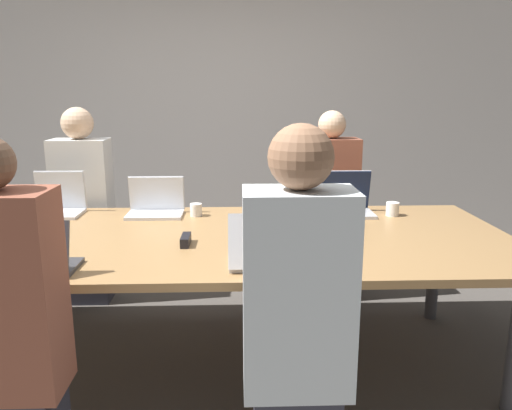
# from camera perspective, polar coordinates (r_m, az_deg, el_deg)

# --- Properties ---
(ground_plane) EXTENTS (24.00, 24.00, 0.00)m
(ground_plane) POSITION_cam_1_polar(r_m,az_deg,el_deg) (3.08, -4.93, -17.24)
(ground_plane) COLOR #4C4742
(curtain_wall) EXTENTS (12.00, 0.06, 2.80)m
(curtain_wall) POSITION_cam_1_polar(r_m,az_deg,el_deg) (5.09, -3.87, 11.24)
(curtain_wall) COLOR #BCB7B2
(curtain_wall) RESTS_ON ground_plane
(conference_table) EXTENTS (3.34, 1.40, 0.76)m
(conference_table) POSITION_cam_1_polar(r_m,az_deg,el_deg) (2.80, -5.21, -4.59)
(conference_table) COLOR #9E7547
(conference_table) RESTS_ON ground_plane
(laptop_near_midright) EXTENTS (0.34, 0.26, 0.26)m
(laptop_near_midright) POSITION_cam_1_polar(r_m,az_deg,el_deg) (2.27, 1.12, -5.35)
(laptop_near_midright) COLOR silver
(laptop_near_midright) RESTS_ON conference_table
(person_near_midright) EXTENTS (0.40, 0.24, 1.44)m
(person_near_midright) POSITION_cam_1_polar(r_m,az_deg,el_deg) (1.90, 4.77, -13.45)
(person_near_midright) COLOR #2D2D38
(person_near_midright) RESTS_ON ground_plane
(laptop_far_right) EXTENTS (0.33, 0.27, 0.28)m
(laptop_far_right) POSITION_cam_1_polar(r_m,az_deg,el_deg) (3.31, 10.30, 0.42)
(laptop_far_right) COLOR #B7B7BC
(laptop_far_right) RESTS_ON conference_table
(person_far_right) EXTENTS (0.40, 0.24, 1.41)m
(person_far_right) POSITION_cam_1_polar(r_m,az_deg,el_deg) (3.74, 8.36, -0.57)
(person_far_right) COLOR #2D2D38
(person_far_right) RESTS_ON ground_plane
(cup_far_right) EXTENTS (0.08, 0.08, 0.09)m
(cup_far_right) POSITION_cam_1_polar(r_m,az_deg,el_deg) (3.32, 15.33, -0.45)
(cup_far_right) COLOR white
(cup_far_right) RESTS_ON conference_table
(laptop_near_left) EXTENTS (0.32, 0.24, 0.24)m
(laptop_near_left) POSITION_cam_1_polar(r_m,az_deg,el_deg) (2.39, -23.76, -5.57)
(laptop_near_left) COLOR #333338
(laptop_near_left) RESTS_ON conference_table
(person_near_left) EXTENTS (0.40, 0.24, 1.40)m
(person_near_left) POSITION_cam_1_polar(r_m,az_deg,el_deg) (2.09, -26.57, -13.06)
(person_near_left) COLOR #2D2D38
(person_near_left) RESTS_ON ground_plane
(laptop_far_midleft) EXTENTS (0.36, 0.24, 0.24)m
(laptop_far_midleft) POSITION_cam_1_polar(r_m,az_deg,el_deg) (3.29, -11.39, 0.13)
(laptop_far_midleft) COLOR silver
(laptop_far_midleft) RESTS_ON conference_table
(cup_far_midleft) EXTENTS (0.08, 0.08, 0.08)m
(cup_far_midleft) POSITION_cam_1_polar(r_m,az_deg,el_deg) (3.21, -6.87, -0.56)
(cup_far_midleft) COLOR white
(cup_far_midleft) RESTS_ON conference_table
(laptop_far_left) EXTENTS (0.32, 0.27, 0.27)m
(laptop_far_left) POSITION_cam_1_polar(r_m,az_deg,el_deg) (3.50, -21.65, 0.35)
(laptop_far_left) COLOR silver
(laptop_far_left) RESTS_ON conference_table
(person_far_left) EXTENTS (0.40, 0.24, 1.44)m
(person_far_left) POSITION_cam_1_polar(r_m,az_deg,el_deg) (3.85, -19.05, -0.47)
(person_far_left) COLOR #2D2D38
(person_far_left) RESTS_ON ground_plane
(cup_far_left) EXTENTS (0.09, 0.09, 0.08)m
(cup_far_left) POSITION_cam_1_polar(r_m,az_deg,el_deg) (3.57, -25.76, -0.42)
(cup_far_left) COLOR #232328
(cup_far_left) RESTS_ON conference_table
(stapler) EXTENTS (0.05, 0.15, 0.05)m
(stapler) POSITION_cam_1_polar(r_m,az_deg,el_deg) (2.63, -8.03, -3.99)
(stapler) COLOR black
(stapler) RESTS_ON conference_table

